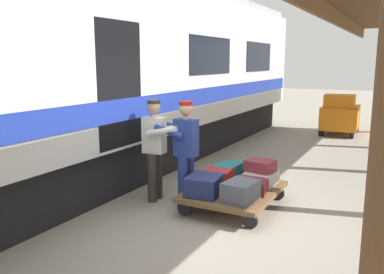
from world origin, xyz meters
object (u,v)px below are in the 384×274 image
object	(u,v)px
suitcase_teal_softside	(228,171)
porter_in_overalls	(185,149)
train_car	(52,76)
porter_by_door	(156,147)
luggage_cart	(234,192)
suitcase_navy_fabric	(204,185)
suitcase_slate_roller	(241,191)
suitcase_red_plastic	(217,178)
suitcase_gray_aluminum	(261,178)
suitcase_maroon_trunk	(251,186)
baggage_tug	(340,115)
suitcase_burgundy_valise	(260,166)

from	to	relation	value
suitcase_teal_softside	porter_in_overalls	distance (m)	0.98
train_car	suitcase_teal_softside	xyz separation A→B (m)	(-2.91, -1.11, -1.62)
suitcase_teal_softside	porter_by_door	world-z (taller)	porter_by_door
luggage_cart	suitcase_navy_fabric	bearing A→B (deg)	57.70
suitcase_slate_roller	train_car	bearing A→B (deg)	2.83
suitcase_teal_softside	suitcase_red_plastic	distance (m)	0.47
suitcase_gray_aluminum	porter_by_door	size ratio (longest dim) A/B	0.35
suitcase_slate_roller	porter_in_overalls	size ratio (longest dim) A/B	0.32
luggage_cart	suitcase_slate_roller	distance (m)	0.59
suitcase_gray_aluminum	suitcase_navy_fabric	size ratio (longest dim) A/B	1.07
suitcase_slate_roller	suitcase_teal_softside	distance (m)	1.11
train_car	luggage_cart	xyz separation A→B (m)	(-3.21, -0.64, -1.80)
suitcase_maroon_trunk	baggage_tug	world-z (taller)	baggage_tug
suitcase_red_plastic	suitcase_gray_aluminum	bearing A→B (deg)	-141.66
suitcase_maroon_trunk	baggage_tug	xyz separation A→B (m)	(-0.19, -7.76, 0.22)
suitcase_red_plastic	porter_in_overalls	size ratio (longest dim) A/B	0.36
suitcase_burgundy_valise	porter_in_overalls	xyz separation A→B (m)	(1.02, 0.76, 0.32)
suitcase_maroon_trunk	suitcase_burgundy_valise	bearing A→B (deg)	-86.51
suitcase_burgundy_valise	porter_by_door	world-z (taller)	porter_by_door
train_car	suitcase_teal_softside	distance (m)	3.51
suitcase_gray_aluminum	suitcase_maroon_trunk	size ratio (longest dim) A/B	1.25
porter_in_overalls	porter_by_door	distance (m)	0.54
suitcase_teal_softside	baggage_tug	xyz separation A→B (m)	(-0.78, -7.30, 0.19)
suitcase_red_plastic	baggage_tug	size ratio (longest dim) A/B	0.35
luggage_cart	suitcase_slate_roller	bearing A→B (deg)	122.30
suitcase_slate_roller	suitcase_red_plastic	xyz separation A→B (m)	(0.59, -0.47, -0.01)
suitcase_gray_aluminum	suitcase_maroon_trunk	bearing A→B (deg)	90.00
suitcase_slate_roller	suitcase_burgundy_valise	world-z (taller)	suitcase_burgundy_valise
luggage_cart	suitcase_burgundy_valise	size ratio (longest dim) A/B	3.97
suitcase_burgundy_valise	baggage_tug	world-z (taller)	baggage_tug
suitcase_teal_softside	porter_by_door	size ratio (longest dim) A/B	0.34
suitcase_gray_aluminum	baggage_tug	world-z (taller)	baggage_tug
suitcase_navy_fabric	suitcase_red_plastic	xyz separation A→B (m)	(-0.00, -0.47, -0.01)
suitcase_gray_aluminum	porter_in_overalls	bearing A→B (deg)	34.63
porter_in_overalls	train_car	bearing A→B (deg)	8.94
suitcase_maroon_trunk	baggage_tug	bearing A→B (deg)	-91.42
suitcase_slate_roller	porter_by_door	distance (m)	1.67
suitcase_navy_fabric	porter_by_door	bearing A→B (deg)	-10.15
porter_in_overalls	baggage_tug	bearing A→B (deg)	-98.80
suitcase_slate_roller	suitcase_teal_softside	xyz separation A→B (m)	(0.59, -0.94, -0.01)
porter_in_overalls	porter_by_door	world-z (taller)	same
luggage_cart	suitcase_maroon_trunk	size ratio (longest dim) A/B	3.57
porter_in_overalls	baggage_tug	xyz separation A→B (m)	(-1.24, -8.02, -0.30)
suitcase_red_plastic	porter_by_door	bearing A→B (deg)	16.22
suitcase_maroon_trunk	suitcase_burgundy_valise	distance (m)	0.55
suitcase_navy_fabric	suitcase_red_plastic	distance (m)	0.47
train_car	suitcase_burgundy_valise	bearing A→B (deg)	-161.73
suitcase_gray_aluminum	suitcase_slate_roller	world-z (taller)	suitcase_slate_roller
suitcase_slate_roller	luggage_cart	bearing A→B (deg)	-57.70
suitcase_maroon_trunk	suitcase_red_plastic	xyz separation A→B (m)	(0.59, 0.00, 0.04)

